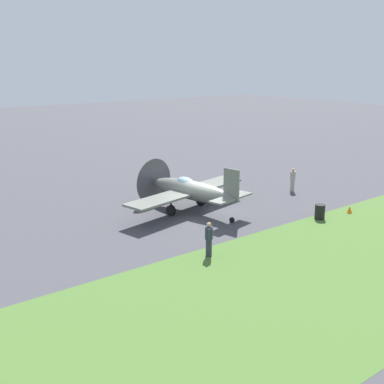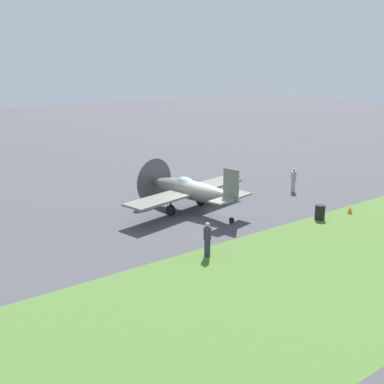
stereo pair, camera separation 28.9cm
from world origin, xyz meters
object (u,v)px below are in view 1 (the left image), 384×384
Objects in this scene: airplane_lead at (190,190)px; fuel_drum at (320,212)px; ground_crew_mechanic at (209,238)px; ground_crew_chief at (293,179)px; runway_marker_cone at (350,210)px.

fuel_drum is at bearing -59.75° from airplane_lead.
airplane_lead is at bearing 8.78° from ground_crew_mechanic.
ground_crew_chief is 1.92× the size of fuel_drum.
fuel_drum is (5.26, -5.92, -0.95)m from airplane_lead.
ground_crew_chief is at bearing 78.75° from runway_marker_cone.
airplane_lead is 10.52× the size of fuel_drum.
fuel_drum reaches higher than runway_marker_cone.
ground_crew_chief is 5.77m from runway_marker_cone.
ground_crew_chief is 13.59m from ground_crew_mechanic.
runway_marker_cone is at bearing 54.35° from ground_crew_chief.
fuel_drum is at bearing 31.42° from ground_crew_chief.
ground_crew_chief is 6.32m from fuel_drum.
runway_marker_cone is at bearing -9.54° from fuel_drum.
runway_marker_cone is (2.42, -0.41, -0.23)m from fuel_drum.
runway_marker_cone is at bearing -50.85° from airplane_lead.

